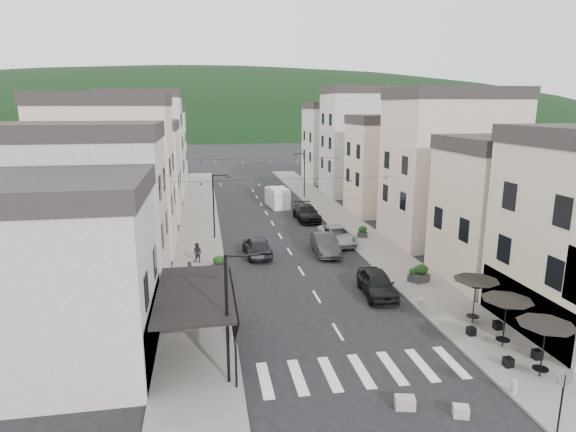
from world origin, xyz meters
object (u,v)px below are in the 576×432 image
parked_car_d (307,213)px  delivery_van (277,197)px  parked_car_b (325,244)px  parked_car_e (257,246)px  pedestrian_b (197,253)px  parked_car_a (377,283)px  pedestrian_a (190,273)px  parked_car_c (337,235)px

parked_car_d → delivery_van: delivery_van is taller
parked_car_b → parked_car_d: (1.00, 11.96, -0.01)m
parked_car_b → parked_car_e: size_ratio=1.03×
parked_car_e → pedestrian_b: 4.94m
pedestrian_b → parked_car_a: bearing=-6.4°
pedestrian_a → pedestrian_b: (0.44, 4.64, -0.03)m
delivery_van → pedestrian_a: (-9.82, -24.98, -0.24)m
parked_car_a → pedestrian_a: (-11.91, 3.76, 0.12)m
parked_car_d → pedestrian_b: 17.16m
delivery_van → parked_car_e: bearing=-109.4°
parked_car_c → parked_car_d: 9.20m
pedestrian_a → pedestrian_b: pedestrian_a is taller
pedestrian_b → pedestrian_a: bearing=-65.6°
parked_car_c → parked_car_d: parked_car_d is taller
pedestrian_b → parked_car_c: bearing=46.6°
pedestrian_a → parked_car_c: bearing=1.5°
pedestrian_a → parked_car_a: bearing=-49.4°
parked_car_a → parked_car_b: bearing=101.4°
delivery_van → pedestrian_a: size_ratio=3.18×
parked_car_d → pedestrian_b: bearing=-132.4°
parked_car_e → pedestrian_b: size_ratio=3.10×
parked_car_c → pedestrian_a: pedestrian_a is taller
parked_car_d → parked_car_e: bearing=-120.6°
parked_car_b → delivery_van: (-0.99, 19.46, 0.35)m
parked_car_c → delivery_van: (-2.79, 16.67, 0.42)m
parked_car_c → parked_car_e: 7.78m
parked_car_c → parked_car_a: bearing=-95.8°
pedestrian_a → parked_car_d: bearing=24.1°
parked_car_c → parked_car_d: size_ratio=0.97×
parked_car_a → parked_car_e: parked_car_e is taller
parked_car_d → pedestrian_b: (-11.38, -12.84, 0.09)m
parked_car_a → pedestrian_b: (-11.47, 8.40, 0.10)m
parked_car_b → parked_car_c: (1.80, 2.80, -0.07)m
parked_car_e → parked_car_c: bearing=-165.5°
pedestrian_a → parked_car_e: bearing=16.7°
parked_car_d → pedestrian_a: size_ratio=3.45×
parked_car_b → pedestrian_a: pedestrian_a is taller
parked_car_a → delivery_van: size_ratio=0.92×
delivery_van → pedestrian_b: delivery_van is taller
parked_car_c → parked_car_d: (-0.80, 9.17, 0.06)m
parked_car_b → pedestrian_a: 12.14m
parked_car_e → pedestrian_a: (-5.21, -5.91, 0.10)m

